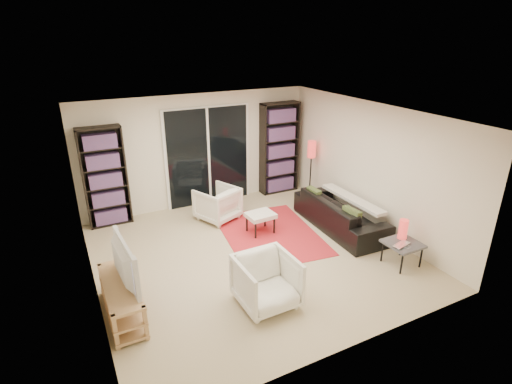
{
  "coord_description": "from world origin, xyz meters",
  "views": [
    {
      "loc": [
        -2.64,
        -5.35,
        3.58
      ],
      "look_at": [
        0.25,
        0.3,
        1.0
      ],
      "focal_mm": 28.0,
      "sensor_mm": 36.0,
      "label": 1
    }
  ],
  "objects_px": {
    "bookshelf_right": "(279,148)",
    "armchair_front": "(267,282)",
    "sofa": "(340,213)",
    "side_table": "(403,245)",
    "tv_stand": "(122,299)",
    "bookshelf_left": "(105,177)",
    "ottoman": "(260,216)",
    "floor_lamp": "(311,155)",
    "armchair_back": "(217,203)"
  },
  "relations": [
    {
      "from": "bookshelf_left",
      "to": "side_table",
      "type": "distance_m",
      "value": 5.51
    },
    {
      "from": "armchair_front",
      "to": "side_table",
      "type": "xyz_separation_m",
      "value": [
        2.45,
        -0.1,
        -0.0
      ]
    },
    {
      "from": "bookshelf_right",
      "to": "armchair_front",
      "type": "relative_size",
      "value": 2.63
    },
    {
      "from": "armchair_back",
      "to": "ottoman",
      "type": "height_order",
      "value": "armchair_back"
    },
    {
      "from": "bookshelf_right",
      "to": "floor_lamp",
      "type": "distance_m",
      "value": 0.83
    },
    {
      "from": "floor_lamp",
      "to": "side_table",
      "type": "bearing_deg",
      "value": -94.45
    },
    {
      "from": "bookshelf_right",
      "to": "sofa",
      "type": "relative_size",
      "value": 0.99
    },
    {
      "from": "side_table",
      "to": "floor_lamp",
      "type": "relative_size",
      "value": 0.39
    },
    {
      "from": "bookshelf_right",
      "to": "armchair_front",
      "type": "distance_m",
      "value": 4.36
    },
    {
      "from": "bookshelf_right",
      "to": "armchair_front",
      "type": "height_order",
      "value": "bookshelf_right"
    },
    {
      "from": "armchair_front",
      "to": "tv_stand",
      "type": "bearing_deg",
      "value": 159.31
    },
    {
      "from": "bookshelf_right",
      "to": "tv_stand",
      "type": "xyz_separation_m",
      "value": [
        -4.14,
        -2.97,
        -0.79
      ]
    },
    {
      "from": "sofa",
      "to": "ottoman",
      "type": "relative_size",
      "value": 4.03
    },
    {
      "from": "armchair_back",
      "to": "side_table",
      "type": "xyz_separation_m",
      "value": [
        2.03,
        -2.96,
        0.02
      ]
    },
    {
      "from": "tv_stand",
      "to": "sofa",
      "type": "xyz_separation_m",
      "value": [
        4.21,
        0.75,
        0.05
      ]
    },
    {
      "from": "sofa",
      "to": "side_table",
      "type": "height_order",
      "value": "sofa"
    },
    {
      "from": "armchair_front",
      "to": "ottoman",
      "type": "xyz_separation_m",
      "value": [
        0.92,
        1.93,
        -0.02
      ]
    },
    {
      "from": "armchair_front",
      "to": "side_table",
      "type": "distance_m",
      "value": 2.46
    },
    {
      "from": "armchair_back",
      "to": "bookshelf_left",
      "type": "bearing_deg",
      "value": -44.97
    },
    {
      "from": "tv_stand",
      "to": "side_table",
      "type": "height_order",
      "value": "tv_stand"
    },
    {
      "from": "bookshelf_left",
      "to": "ottoman",
      "type": "height_order",
      "value": "bookshelf_left"
    },
    {
      "from": "bookshelf_left",
      "to": "floor_lamp",
      "type": "distance_m",
      "value": 4.3
    },
    {
      "from": "bookshelf_left",
      "to": "side_table",
      "type": "bearing_deg",
      "value": -43.06
    },
    {
      "from": "tv_stand",
      "to": "bookshelf_left",
      "type": "bearing_deg",
      "value": 84.46
    },
    {
      "from": "ottoman",
      "to": "armchair_back",
      "type": "bearing_deg",
      "value": 118.33
    },
    {
      "from": "side_table",
      "to": "floor_lamp",
      "type": "height_order",
      "value": "floor_lamp"
    },
    {
      "from": "armchair_back",
      "to": "ottoman",
      "type": "distance_m",
      "value": 1.05
    },
    {
      "from": "armchair_back",
      "to": "bookshelf_right",
      "type": "bearing_deg",
      "value": 179.14
    },
    {
      "from": "tv_stand",
      "to": "floor_lamp",
      "type": "distance_m",
      "value": 5.1
    },
    {
      "from": "bookshelf_left",
      "to": "tv_stand",
      "type": "xyz_separation_m",
      "value": [
        -0.29,
        -2.97,
        -0.71
      ]
    },
    {
      "from": "armchair_front",
      "to": "ottoman",
      "type": "bearing_deg",
      "value": 63.79
    },
    {
      "from": "sofa",
      "to": "floor_lamp",
      "type": "xyz_separation_m",
      "value": [
        0.31,
        1.48,
        0.72
      ]
    },
    {
      "from": "bookshelf_right",
      "to": "sofa",
      "type": "height_order",
      "value": "bookshelf_right"
    },
    {
      "from": "tv_stand",
      "to": "armchair_front",
      "type": "distance_m",
      "value": 1.95
    },
    {
      "from": "armchair_front",
      "to": "bookshelf_left",
      "type": "bearing_deg",
      "value": 112.24
    },
    {
      "from": "floor_lamp",
      "to": "armchair_back",
      "type": "bearing_deg",
      "value": -179.02
    },
    {
      "from": "armchair_back",
      "to": "ottoman",
      "type": "xyz_separation_m",
      "value": [
        0.5,
        -0.92,
        0.0
      ]
    },
    {
      "from": "ottoman",
      "to": "side_table",
      "type": "distance_m",
      "value": 2.55
    },
    {
      "from": "bookshelf_right",
      "to": "ottoman",
      "type": "relative_size",
      "value": 3.98
    },
    {
      "from": "armchair_back",
      "to": "side_table",
      "type": "bearing_deg",
      "value": 101.13
    },
    {
      "from": "side_table",
      "to": "armchair_front",
      "type": "bearing_deg",
      "value": 177.66
    },
    {
      "from": "side_table",
      "to": "bookshelf_left",
      "type": "bearing_deg",
      "value": 136.94
    },
    {
      "from": "bookshelf_right",
      "to": "side_table",
      "type": "height_order",
      "value": "bookshelf_right"
    },
    {
      "from": "tv_stand",
      "to": "ottoman",
      "type": "relative_size",
      "value": 2.45
    },
    {
      "from": "bookshelf_right",
      "to": "sofa",
      "type": "bearing_deg",
      "value": -88.12
    },
    {
      "from": "ottoman",
      "to": "bookshelf_left",
      "type": "bearing_deg",
      "value": 145.38
    },
    {
      "from": "tv_stand",
      "to": "sofa",
      "type": "distance_m",
      "value": 4.28
    },
    {
      "from": "tv_stand",
      "to": "ottoman",
      "type": "distance_m",
      "value": 3.03
    },
    {
      "from": "tv_stand",
      "to": "side_table",
      "type": "bearing_deg",
      "value": -10.11
    },
    {
      "from": "tv_stand",
      "to": "side_table",
      "type": "distance_m",
      "value": 4.35
    }
  ]
}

